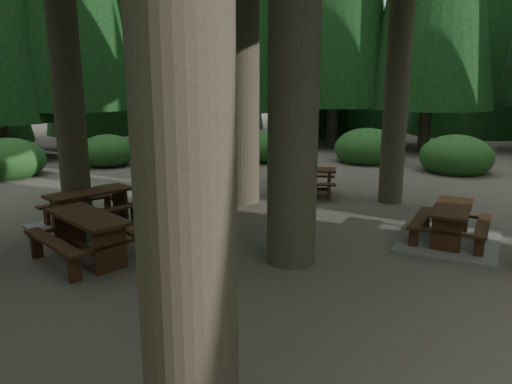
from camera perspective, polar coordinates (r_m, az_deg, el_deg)
ground at (r=8.25m, az=0.47°, el=-9.42°), size 80.00×80.00×0.00m
picnic_table_a at (r=10.37m, az=21.31°, el=-4.14°), size 2.74×2.58×0.73m
picnic_table_b at (r=9.20m, az=-18.64°, el=-4.14°), size 1.81×2.11×0.82m
picnic_table_c at (r=11.29m, az=-18.35°, el=-2.41°), size 2.54×2.22×0.77m
picnic_table_d at (r=13.50m, az=5.57°, el=1.67°), size 2.11×2.09×0.71m
shrub_ring at (r=9.07m, az=1.36°, el=-4.59°), size 23.86×24.64×1.49m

